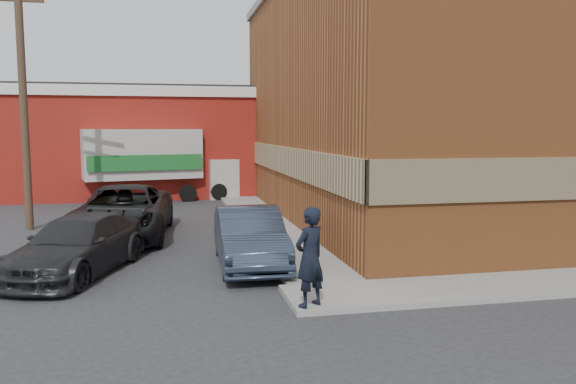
{
  "coord_description": "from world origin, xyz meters",
  "views": [
    {
      "loc": [
        -2.75,
        -11.56,
        3.46
      ],
      "look_at": [
        0.32,
        2.85,
        1.8
      ],
      "focal_mm": 35.0,
      "sensor_mm": 36.0,
      "label": 1
    }
  ],
  "objects": [
    {
      "name": "sidewalk_west",
      "position": [
        0.6,
        9.0,
        0.06
      ],
      "size": [
        1.8,
        18.0,
        0.12
      ],
      "primitive_type": "cube",
      "color": "gray",
      "rests_on": "ground"
    },
    {
      "name": "suv_a",
      "position": [
        -4.21,
        6.74,
        0.83
      ],
      "size": [
        3.21,
        6.2,
        1.67
      ],
      "primitive_type": "imported",
      "rotation": [
        0.0,
        0.0,
        -0.07
      ],
      "color": "black",
      "rests_on": "ground"
    },
    {
      "name": "suv_b",
      "position": [
        -4.94,
        2.41,
        0.68
      ],
      "size": [
        3.42,
        5.09,
        1.37
      ],
      "primitive_type": "imported",
      "rotation": [
        0.0,
        0.0,
        -0.35
      ],
      "color": "#252527",
      "rests_on": "ground"
    },
    {
      "name": "ground",
      "position": [
        0.0,
        0.0,
        0.0
      ],
      "size": [
        90.0,
        90.0,
        0.0
      ],
      "primitive_type": "plane",
      "color": "#28282B",
      "rests_on": "ground"
    },
    {
      "name": "warehouse",
      "position": [
        -6.0,
        20.0,
        2.81
      ],
      "size": [
        16.3,
        8.3,
        5.6
      ],
      "color": "maroon",
      "rests_on": "ground"
    },
    {
      "name": "box_truck",
      "position": [
        -3.34,
        16.14,
        1.99
      ],
      "size": [
        7.27,
        3.49,
        3.45
      ],
      "rotation": [
        0.0,
        0.0,
        0.21
      ],
      "color": "#BBBAB7",
      "rests_on": "ground"
    },
    {
      "name": "utility_pole",
      "position": [
        -7.5,
        9.0,
        4.75
      ],
      "size": [
        2.0,
        0.26,
        9.0
      ],
      "color": "#4C3526",
      "rests_on": "ground"
    },
    {
      "name": "brick_building",
      "position": [
        8.5,
        9.0,
        4.68
      ],
      "size": [
        14.25,
        18.25,
        9.36
      ],
      "color": "#A15629",
      "rests_on": "ground"
    },
    {
      "name": "man",
      "position": [
        -0.2,
        -1.55,
        1.07
      ],
      "size": [
        0.83,
        0.75,
        1.9
      ],
      "primitive_type": "imported",
      "rotation": [
        0.0,
        0.0,
        3.7
      ],
      "color": "black",
      "rests_on": "sidewalk_south"
    },
    {
      "name": "sedan",
      "position": [
        -0.8,
        2.29,
        0.74
      ],
      "size": [
        1.67,
        4.51,
        1.47
      ],
      "primitive_type": "imported",
      "rotation": [
        0.0,
        0.0,
        -0.02
      ],
      "color": "#313D52",
      "rests_on": "ground"
    }
  ]
}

